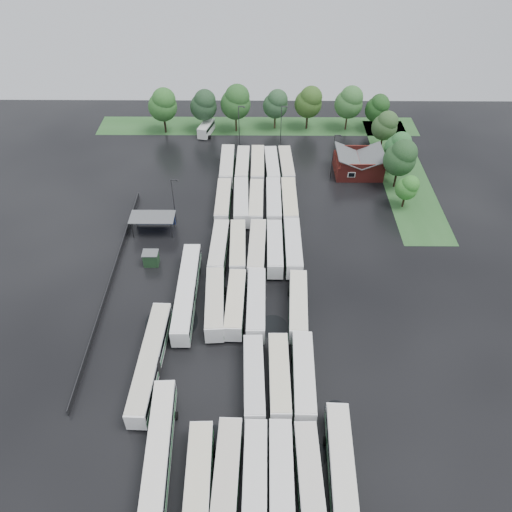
{
  "coord_description": "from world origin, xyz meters",
  "views": [
    {
      "loc": [
        2.47,
        -51.81,
        58.58
      ],
      "look_at": [
        2.0,
        12.0,
        2.5
      ],
      "focal_mm": 35.0,
      "sensor_mm": 36.0,
      "label": 1
    }
  ],
  "objects_px": {
    "artic_bus_east": "(343,488)",
    "brick_building": "(358,165)",
    "artic_bus_west_a": "(158,456)",
    "minibus": "(206,129)"
  },
  "relations": [
    {
      "from": "artic_bus_east",
      "to": "minibus",
      "type": "bearing_deg",
      "value": 106.83
    },
    {
      "from": "brick_building",
      "to": "minibus",
      "type": "xyz_separation_m",
      "value": [
        -34.57,
        17.49,
        -0.31
      ]
    },
    {
      "from": "artic_bus_west_a",
      "to": "artic_bus_east",
      "type": "distance_m",
      "value": 21.62
    },
    {
      "from": "brick_building",
      "to": "minibus",
      "type": "relative_size",
      "value": 1.48
    },
    {
      "from": "artic_bus_west_a",
      "to": "artic_bus_east",
      "type": "bearing_deg",
      "value": -12.34
    },
    {
      "from": "artic_bus_west_a",
      "to": "minibus",
      "type": "distance_m",
      "value": 83.58
    },
    {
      "from": "brick_building",
      "to": "artic_bus_west_a",
      "type": "relative_size",
      "value": 0.52
    },
    {
      "from": "minibus",
      "to": "artic_bus_east",
      "type": "bearing_deg",
      "value": -60.61
    },
    {
      "from": "artic_bus_east",
      "to": "brick_building",
      "type": "bearing_deg",
      "value": 82.53
    },
    {
      "from": "brick_building",
      "to": "artic_bus_west_a",
      "type": "bearing_deg",
      "value": -116.73
    }
  ]
}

